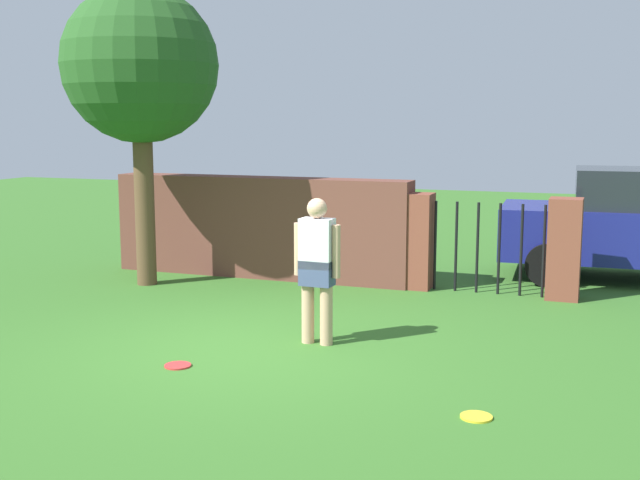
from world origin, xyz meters
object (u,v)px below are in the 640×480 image
(person, at_px, (317,264))
(frisbee_red, at_px, (178,366))
(tree, at_px, (140,67))
(frisbee_yellow, at_px, (476,417))

(person, bearing_deg, frisbee_red, 52.72)
(person, distance_m, frisbee_red, 1.86)
(tree, relative_size, person, 2.71)
(person, xyz_separation_m, frisbee_red, (-1.03, -1.27, -0.89))
(tree, xyz_separation_m, frisbee_red, (2.51, -3.38, -3.20))
(tree, bearing_deg, frisbee_yellow, -33.86)
(frisbee_yellow, bearing_deg, person, 141.40)
(person, relative_size, frisbee_yellow, 6.00)
(tree, xyz_separation_m, frisbee_yellow, (5.56, -3.73, -3.20))
(person, xyz_separation_m, frisbee_yellow, (2.03, -1.62, -0.89))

